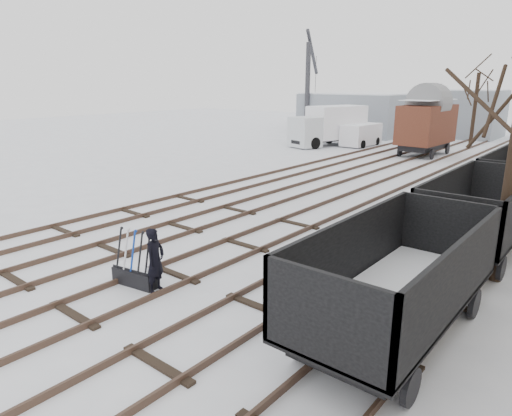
{
  "coord_description": "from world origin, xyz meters",
  "views": [
    {
      "loc": [
        9.2,
        -7.62,
        5.18
      ],
      "look_at": [
        0.08,
        3.48,
        1.2
      ],
      "focal_mm": 32.0,
      "sensor_mm": 36.0,
      "label": 1
    }
  ],
  "objects_px": {
    "box_van_wagon": "(427,123)",
    "panel_van": "(361,134)",
    "worker": "(155,261)",
    "lorry": "(329,125)",
    "crane": "(308,108)",
    "freight_wagon_a": "(397,296)",
    "ground_frame": "(135,275)"
  },
  "relations": [
    {
      "from": "freight_wagon_a",
      "to": "box_van_wagon",
      "type": "height_order",
      "value": "box_van_wagon"
    },
    {
      "from": "box_van_wagon",
      "to": "crane",
      "type": "distance_m",
      "value": 15.47
    },
    {
      "from": "ground_frame",
      "to": "crane",
      "type": "bearing_deg",
      "value": 106.85
    },
    {
      "from": "worker",
      "to": "lorry",
      "type": "xyz_separation_m",
      "value": [
        -10.95,
        26.97,
        0.83
      ]
    },
    {
      "from": "freight_wagon_a",
      "to": "ground_frame",
      "type": "bearing_deg",
      "value": -162.97
    },
    {
      "from": "box_van_wagon",
      "to": "ground_frame",
      "type": "bearing_deg",
      "value": -82.83
    },
    {
      "from": "lorry",
      "to": "crane",
      "type": "xyz_separation_m",
      "value": [
        -6.09,
        6.08,
        0.97
      ]
    },
    {
      "from": "ground_frame",
      "to": "panel_van",
      "type": "height_order",
      "value": "panel_van"
    },
    {
      "from": "panel_van",
      "to": "box_van_wagon",
      "type": "bearing_deg",
      "value": -14.07
    },
    {
      "from": "worker",
      "to": "crane",
      "type": "distance_m",
      "value": 37.22
    },
    {
      "from": "ground_frame",
      "to": "panel_van",
      "type": "bearing_deg",
      "value": 96.34
    },
    {
      "from": "worker",
      "to": "panel_van",
      "type": "bearing_deg",
      "value": 0.07
    },
    {
      "from": "worker",
      "to": "freight_wagon_a",
      "type": "distance_m",
      "value": 5.83
    },
    {
      "from": "ground_frame",
      "to": "lorry",
      "type": "xyz_separation_m",
      "value": [
        -10.2,
        27.07,
        1.39
      ]
    },
    {
      "from": "worker",
      "to": "freight_wagon_a",
      "type": "bearing_deg",
      "value": -88.78
    },
    {
      "from": "crane",
      "to": "worker",
      "type": "bearing_deg",
      "value": -84.68
    },
    {
      "from": "box_van_wagon",
      "to": "panel_van",
      "type": "bearing_deg",
      "value": 166.9
    },
    {
      "from": "ground_frame",
      "to": "worker",
      "type": "xyz_separation_m",
      "value": [
        0.75,
        0.1,
        0.56
      ]
    },
    {
      "from": "box_van_wagon",
      "to": "panel_van",
      "type": "xyz_separation_m",
      "value": [
        -5.92,
        1.68,
        -1.38
      ]
    },
    {
      "from": "worker",
      "to": "lorry",
      "type": "distance_m",
      "value": 29.12
    },
    {
      "from": "panel_van",
      "to": "lorry",
      "type": "bearing_deg",
      "value": -142.17
    },
    {
      "from": "panel_van",
      "to": "worker",
      "type": "bearing_deg",
      "value": -71.17
    },
    {
      "from": "freight_wagon_a",
      "to": "panel_van",
      "type": "bearing_deg",
      "value": 118.19
    },
    {
      "from": "worker",
      "to": "lorry",
      "type": "height_order",
      "value": "lorry"
    },
    {
      "from": "freight_wagon_a",
      "to": "panel_van",
      "type": "xyz_separation_m",
      "value": [
        -14.32,
        26.72,
        0.02
      ]
    },
    {
      "from": "worker",
      "to": "box_van_wagon",
      "type": "distance_m",
      "value": 27.06
    },
    {
      "from": "lorry",
      "to": "ground_frame",
      "type": "bearing_deg",
      "value": -52.11
    },
    {
      "from": "lorry",
      "to": "crane",
      "type": "distance_m",
      "value": 8.66
    },
    {
      "from": "box_van_wagon",
      "to": "lorry",
      "type": "height_order",
      "value": "box_van_wagon"
    },
    {
      "from": "ground_frame",
      "to": "freight_wagon_a",
      "type": "height_order",
      "value": "freight_wagon_a"
    },
    {
      "from": "lorry",
      "to": "panel_van",
      "type": "height_order",
      "value": "lorry"
    },
    {
      "from": "worker",
      "to": "crane",
      "type": "bearing_deg",
      "value": 10.24
    }
  ]
}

